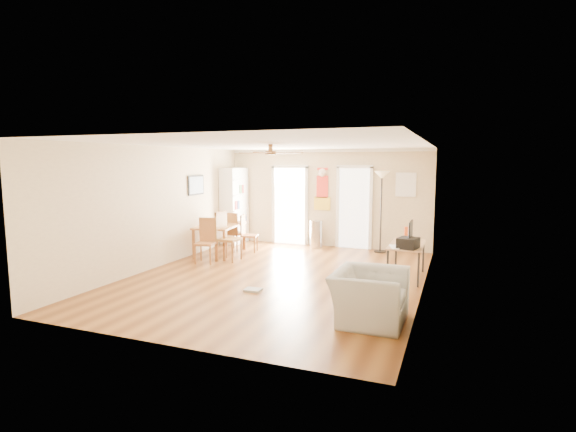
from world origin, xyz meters
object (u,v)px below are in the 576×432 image
at_px(dining_chair_far, 235,231).
at_px(armchair, 369,296).
at_px(dining_chair_right_a, 250,234).
at_px(dining_table, 220,239).
at_px(computer_desk, 406,261).
at_px(wastebasket_a, 366,273).
at_px(trash_can, 316,234).
at_px(torchiere_lamp, 381,212).
at_px(printer, 408,243).
at_px(dining_chair_near, 205,241).
at_px(dining_chair_right_b, 229,236).
at_px(bookshelf, 234,206).

relative_size(dining_chair_far, armchair, 0.86).
bearing_deg(dining_chair_right_a, armchair, -147.80).
height_order(dining_table, dining_chair_far, dining_chair_far).
xyz_separation_m(dining_chair_right_a, dining_chair_far, (-0.46, 0.10, 0.02)).
bearing_deg(dining_chair_far, computer_desk, 171.40).
bearing_deg(computer_desk, wastebasket_a, -147.88).
bearing_deg(trash_can, torchiere_lamp, -1.44).
relative_size(dining_table, printer, 3.81).
xyz_separation_m(torchiere_lamp, wastebasket_a, (0.19, -2.75, -0.87)).
bearing_deg(wastebasket_a, dining_chair_near, 177.72).
bearing_deg(armchair, dining_chair_near, 61.68).
bearing_deg(computer_desk, torchiere_lamp, 110.93).
relative_size(dining_chair_right_b, armchair, 1.00).
height_order(dining_chair_right_a, torchiere_lamp, torchiere_lamp).
xyz_separation_m(dining_chair_right_b, dining_chair_far, (-0.46, 1.16, -0.07)).
height_order(printer, wastebasket_a, printer).
relative_size(bookshelf, torchiere_lamp, 1.03).
xyz_separation_m(dining_chair_right_a, printer, (4.05, -1.63, 0.31)).
distance_m(computer_desk, wastebasket_a, 0.84).
relative_size(dining_table, dining_chair_near, 1.48).
height_order(dining_chair_near, printer, dining_chair_near).
relative_size(computer_desk, printer, 3.26).
xyz_separation_m(bookshelf, dining_chair_near, (0.54, -2.42, -0.55)).
height_order(dining_chair_right_a, dining_chair_far, dining_chair_far).
height_order(torchiere_lamp, printer, torchiere_lamp).
xyz_separation_m(torchiere_lamp, armchair, (0.65, -4.94, -0.66)).
bearing_deg(wastebasket_a, dining_chair_far, 155.28).
relative_size(dining_chair_near, wastebasket_a, 3.39).
bearing_deg(bookshelf, torchiere_lamp, 2.28).
distance_m(dining_chair_right_a, dining_chair_right_b, 1.07).
bearing_deg(trash_can, dining_table, -138.99).
bearing_deg(wastebasket_a, trash_can, 124.12).
bearing_deg(torchiere_lamp, trash_can, 178.56).
bearing_deg(torchiere_lamp, bookshelf, -177.35).
height_order(dining_chair_near, trash_can, dining_chair_near).
distance_m(bookshelf, dining_chair_right_a, 1.44).
xyz_separation_m(dining_chair_right_b, torchiere_lamp, (3.10, 2.19, 0.46)).
bearing_deg(wastebasket_a, dining_chair_right_b, 170.34).
distance_m(dining_chair_near, wastebasket_a, 3.69).
distance_m(trash_can, wastebasket_a, 3.38).
bearing_deg(dining_table, armchair, -37.38).
distance_m(dining_table, dining_chair_near, 0.98).
bearing_deg(trash_can, armchair, -64.70).
bearing_deg(dining_chair_far, torchiere_lamp, -156.41).
relative_size(printer, armchair, 0.34).
bearing_deg(printer, torchiere_lamp, 121.96).
relative_size(dining_chair_far, trash_can, 1.34).
height_order(dining_table, trash_can, dining_table).
distance_m(dining_chair_right_a, wastebasket_a, 3.68).
relative_size(dining_chair_right_a, printer, 2.40).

